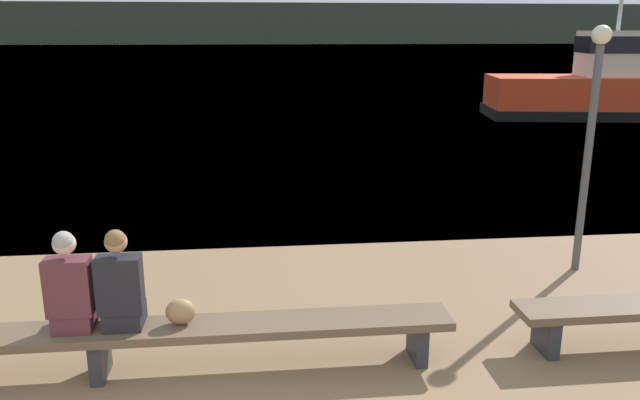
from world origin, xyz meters
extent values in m
plane|color=teal|center=(0.00, 125.73, 0.00)|extent=(240.00, 240.00, 0.00)
cube|color=#384233|center=(0.00, 154.15, 4.71)|extent=(600.00, 12.00, 9.43)
cube|color=brown|center=(-0.77, 2.28, 0.44)|extent=(6.64, 0.48, 0.08)
cube|color=#2D2D33|center=(2.25, 2.28, 0.20)|extent=(0.12, 0.41, 0.40)
cube|color=#2D2D33|center=(-0.77, 2.28, 0.20)|extent=(0.12, 0.41, 0.40)
cube|color=#56282D|center=(-0.97, 2.35, 0.57)|extent=(0.35, 0.38, 0.18)
cube|color=#56282D|center=(-0.97, 2.26, 0.92)|extent=(0.40, 0.22, 0.53)
sphere|color=beige|center=(-0.97, 2.26, 1.33)|extent=(0.20, 0.20, 0.20)
sphere|color=gray|center=(-0.97, 2.24, 1.35)|extent=(0.19, 0.19, 0.19)
cube|color=black|center=(-0.52, 2.35, 0.57)|extent=(0.35, 0.38, 0.18)
cube|color=black|center=(-0.52, 2.26, 0.92)|extent=(0.40, 0.22, 0.53)
sphere|color=tan|center=(-0.52, 2.26, 1.33)|extent=(0.20, 0.20, 0.20)
sphere|color=brown|center=(-0.52, 2.24, 1.35)|extent=(0.18, 0.18, 0.18)
ellipsoid|color=#9E754C|center=(-0.01, 2.31, 0.61)|extent=(0.28, 0.19, 0.25)
cube|color=red|center=(13.77, 18.88, 0.75)|extent=(8.80, 4.02, 1.51)
cube|color=black|center=(13.77, 18.88, 0.18)|extent=(8.99, 4.16, 0.36)
cube|color=beige|center=(14.19, 18.81, 2.32)|extent=(3.19, 2.08, 1.62)
cube|color=black|center=(14.19, 18.81, 2.64)|extent=(3.26, 2.14, 0.58)
cube|color=brown|center=(4.48, 2.28, 0.44)|extent=(2.41, 0.48, 0.08)
cube|color=#2D2D33|center=(3.57, 2.28, 0.20)|extent=(0.12, 0.41, 0.40)
cylinder|color=#4C4C51|center=(5.01, 4.39, 1.48)|extent=(0.10, 0.10, 2.96)
sphere|color=silver|center=(5.01, 4.39, 3.08)|extent=(0.24, 0.24, 0.24)
camera|label=1|loc=(0.71, -3.12, 3.13)|focal=35.00mm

